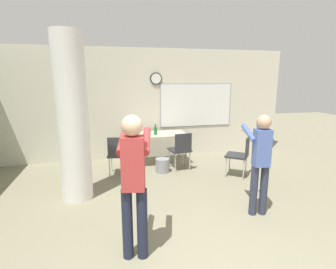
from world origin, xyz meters
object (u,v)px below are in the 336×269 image
Objects in this scene: folding_table at (156,136)px; chair_table_left at (118,153)px; chair_mid_room at (240,153)px; person_playing_front at (134,176)px; chair_table_right at (181,148)px; person_playing_side at (260,157)px; bottle_on_table at (155,131)px.

chair_table_left reaches higher than folding_table.
folding_table is 2.04m from chair_mid_room.
person_playing_front reaches higher than folding_table.
folding_table is 1.69× the size of chair_table_left.
chair_table_right is at bearing 148.44° from chair_mid_room.
folding_table is 1.69× the size of chair_table_right.
folding_table is 2.99m from person_playing_side.
bottle_on_table is at bearing 112.03° from person_playing_side.
person_playing_front is at bearing -115.86° from chair_table_right.
person_playing_front is (-1.33, -2.75, 0.48)m from chair_table_right.
bottle_on_table is 0.15× the size of person_playing_front.
chair_table_right is (0.49, -0.51, -0.33)m from bottle_on_table.
person_playing_side is (1.09, -2.70, 0.07)m from bottle_on_table.
chair_table_right is 1.31m from chair_mid_room.
chair_table_left is 1.00× the size of chair_mid_room.
folding_table is 1.15m from chair_table_left.
person_playing_front is 1.09× the size of person_playing_side.
person_playing_front is (0.07, -2.70, 0.48)m from chair_table_left.
folding_table is at bearing 111.08° from person_playing_side.
chair_mid_room reaches higher than folding_table.
person_playing_front reaches higher than bottle_on_table.
person_playing_side reaches higher than chair_table_left.
bottle_on_table is 0.29× the size of chair_table_right.
bottle_on_table is 2.91m from person_playing_side.
bottle_on_table reaches higher than folding_table.
folding_table is at bearing 128.26° from chair_table_right.
person_playing_side reaches higher than folding_table.
chair_table_right is at bearing -51.74° from folding_table.
chair_table_left is at bearing -177.92° from chair_table_right.
chair_mid_room is at bearing -14.13° from chair_table_left.
chair_table_left and chair_mid_room have the same top height.
chair_mid_room is (1.60, -1.19, -0.33)m from bottle_on_table.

